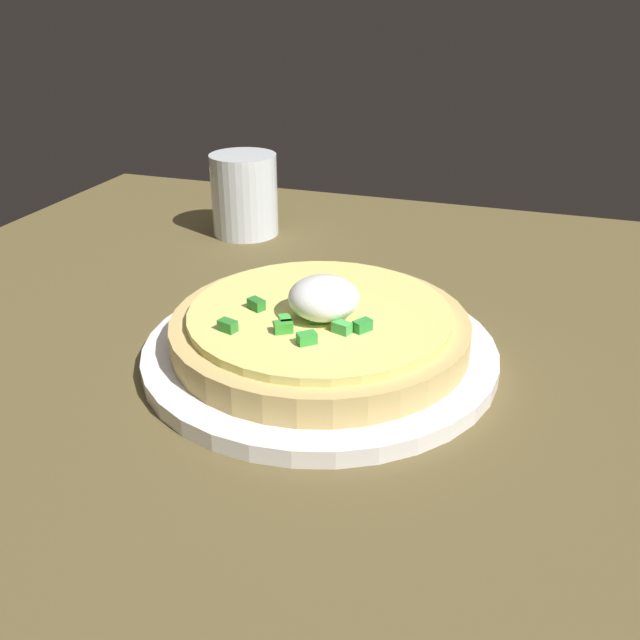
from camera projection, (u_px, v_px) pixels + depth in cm
name	position (u px, v px, depth cm)	size (l,w,h in cm)	color
dining_table	(204.00, 400.00, 49.79)	(100.09, 77.73, 2.58)	brown
plate	(320.00, 351.00, 52.40)	(26.84, 26.84, 1.29)	white
pizza	(320.00, 326.00, 51.35)	(22.44, 22.44, 5.88)	tan
cup_near	(245.00, 199.00, 76.89)	(7.42, 7.42, 9.03)	silver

